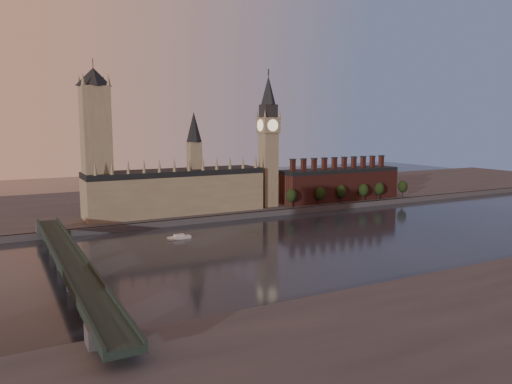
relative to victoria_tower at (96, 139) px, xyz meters
The scene contains 14 objects.
ground 176.40m from the victoria_tower, 43.78° to the right, with size 900.00×900.00×0.00m, color black.
north_bank 147.08m from the victoria_tower, 27.72° to the left, with size 900.00×182.00×4.00m.
palace_of_westminster 67.03m from the victoria_tower, ahead, with size 130.00×30.30×74.00m.
victoria_tower is the anchor object (origin of this frame).
big_ben 130.12m from the victoria_tower, ahead, with size 15.00×15.00×107.00m.
chimney_block 204.27m from the victoria_tower, ahead, with size 110.00×25.00×37.00m.
embankment_tree_0 151.01m from the victoria_tower, ahead, with size 8.60×8.60×14.88m.
embankment_tree_1 176.78m from the victoria_tower, ahead, with size 8.60×8.60×14.88m.
embankment_tree_2 197.78m from the victoria_tower, ahead, with size 8.60×8.60×14.88m.
embankment_tree_3 219.83m from the victoria_tower, ahead, with size 8.60×8.60×14.88m.
embankment_tree_4 237.61m from the victoria_tower, ahead, with size 8.60×8.60×14.88m.
embankment_tree_5 264.57m from the victoria_tower, ahead, with size 8.60×8.60×14.88m.
westminster_bridge 133.21m from the victoria_tower, 106.56° to the right, with size 14.00×200.00×11.55m.
river_boat 93.10m from the victoria_tower, 61.66° to the right, with size 14.41×4.86×2.84m.
Camera 1 is at (-183.56, -232.17, 69.98)m, focal length 35.00 mm.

